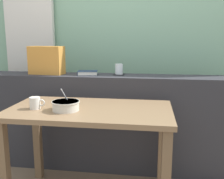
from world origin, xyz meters
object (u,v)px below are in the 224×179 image
Objects in this scene: coaster_square at (119,74)px; closed_book at (88,73)px; juice_glass at (119,69)px; throw_pillow at (47,60)px; soup_bowl at (66,106)px; ceramic_mug at (35,103)px; breakfast_table at (90,124)px.

closed_book reaches higher than coaster_square.
juice_glass is 0.48× the size of closed_book.
soup_bowl is (0.39, -0.64, -0.26)m from throw_pillow.
ceramic_mug is (0.16, -0.63, -0.25)m from throw_pillow.
juice_glass is 0.50× the size of soup_bowl.
breakfast_table is 0.66m from closed_book.
coaster_square is 1.02× the size of juice_glass.
coaster_square is 0.31× the size of throw_pillow.
soup_bowl is (-0.00, -0.65, -0.15)m from closed_book.
juice_glass is at bearing 8.44° from closed_book.
throw_pillow is (-0.54, 0.56, 0.41)m from breakfast_table.
breakfast_table is 12.05× the size of juice_glass.
coaster_square reaches higher than breakfast_table.
juice_glass is at bearing 67.01° from soup_bowl.
throw_pillow reaches higher than soup_bowl.
soup_bowl is at bearing -112.99° from coaster_square.
ceramic_mug is at bearing -127.40° from coaster_square.
soup_bowl is at bearing -90.28° from closed_book.
closed_book reaches higher than soup_bowl.
juice_glass reaches higher than breakfast_table.
throw_pillow reaches higher than ceramic_mug.
juice_glass reaches higher than coaster_square.
closed_book is at bearing 70.06° from ceramic_mug.
throw_pillow is at bearing 104.14° from ceramic_mug.
ceramic_mug is (-0.23, 0.01, 0.01)m from soup_bowl.
breakfast_table is 0.71m from juice_glass.
juice_glass is at bearing 77.05° from breakfast_table.
ceramic_mug is at bearing -109.94° from closed_book.
juice_glass reaches higher than ceramic_mug.
closed_book reaches higher than ceramic_mug.
throw_pillow is 1.64× the size of soup_bowl.
coaster_square is at bearing 77.05° from breakfast_table.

